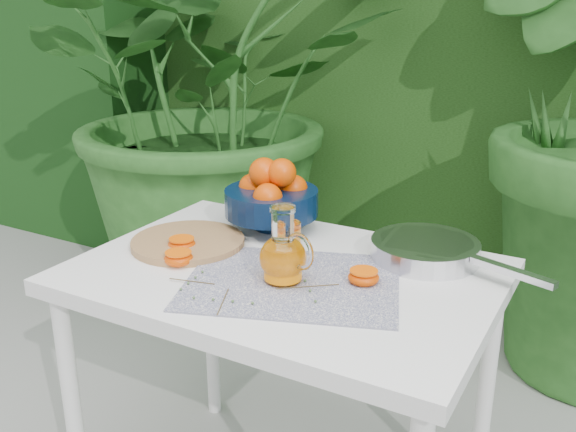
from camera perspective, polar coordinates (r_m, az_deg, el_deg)
The scene contains 11 objects.
hedge_backdrop at distance 3.44m, azimuth 17.32°, elevation 15.20°, with size 8.00×1.65×2.50m.
potted_plant_left at distance 3.02m, azimuth -6.52°, elevation 10.92°, with size 1.91×1.91×1.91m, color #23551D.
white_table at distance 1.59m, azimuth -0.35°, elevation -7.43°, with size 1.00×0.70×0.75m.
placemat at distance 1.48m, azimuth 0.39°, elevation -5.88°, with size 0.49×0.38×0.00m, color #0C1245.
cutting_board at distance 1.71m, azimuth -8.88°, elevation -2.32°, with size 0.30×0.30×0.02m, color #9B7946.
fruit_bowl at distance 1.79m, azimuth -1.46°, elevation 1.77°, with size 0.34×0.34×0.21m.
juice_pitcher at distance 1.46m, azimuth -0.40°, elevation -3.56°, with size 0.17×0.14×0.18m.
juice_tumbler at distance 1.61m, azimuth 0.09°, elevation -2.12°, with size 0.08×0.08×0.09m.
saute_pan at distance 1.64m, azimuth 12.19°, elevation -2.91°, with size 0.49×0.34×0.05m.
orange_halves at distance 1.57m, azimuth -4.51°, elevation -3.84°, with size 0.58×0.21×0.04m.
thyme_sprigs at distance 1.44m, azimuth -3.99°, elevation -6.49°, with size 0.36×0.28×0.01m.
Camera 1 is at (0.80, -1.29, 1.38)m, focal length 40.00 mm.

